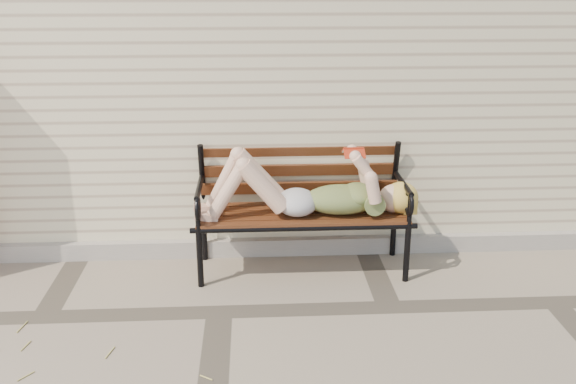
{
  "coord_description": "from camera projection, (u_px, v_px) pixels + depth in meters",
  "views": [
    {
      "loc": [
        0.27,
        -4.13,
        2.37
      ],
      "look_at": [
        0.53,
        0.58,
        0.71
      ],
      "focal_mm": 40.0,
      "sensor_mm": 36.0,
      "label": 1
    }
  ],
  "objects": [
    {
      "name": "house_wall",
      "position": [
        227.0,
        52.0,
        6.99
      ],
      "size": [
        8.0,
        4.0,
        3.0
      ],
      "primitive_type": "cube",
      "color": "beige",
      "rests_on": "ground"
    },
    {
      "name": "garden_bench",
      "position": [
        301.0,
        189.0,
        5.2
      ],
      "size": [
        1.84,
        0.73,
        1.19
      ],
      "color": "black",
      "rests_on": "ground"
    },
    {
      "name": "foundation_strip",
      "position": [
        224.0,
        248.0,
        5.55
      ],
      "size": [
        8.0,
        0.1,
        0.15
      ],
      "primitive_type": "cube",
      "color": "#AFA89E",
      "rests_on": "ground"
    },
    {
      "name": "ground",
      "position": [
        219.0,
        312.0,
        4.66
      ],
      "size": [
        80.0,
        80.0,
        0.0
      ],
      "primitive_type": "plane",
      "color": "gray",
      "rests_on": "ground"
    },
    {
      "name": "reading_woman",
      "position": [
        304.0,
        190.0,
        5.05
      ],
      "size": [
        1.74,
        0.39,
        0.55
      ],
      "color": "#093742",
      "rests_on": "ground"
    }
  ]
}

